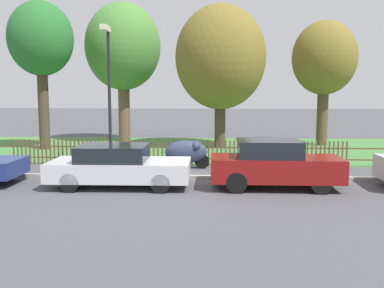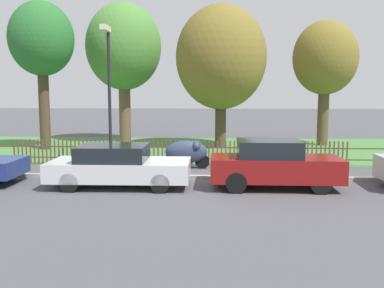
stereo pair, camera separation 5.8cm
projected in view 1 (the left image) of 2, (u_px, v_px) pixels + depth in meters
ground_plane at (170, 179)px, 14.61m from camera, size 120.00×120.00×0.00m
kerb_stone at (170, 177)px, 14.70m from camera, size 30.05×0.20×0.12m
grass_strip at (185, 149)px, 22.37m from camera, size 30.05×10.25×0.01m
park_fence at (177, 153)px, 17.24m from camera, size 30.05×0.05×1.03m
parked_car_black_saloon at (119, 166)px, 13.42m from camera, size 4.40×1.95×1.31m
parked_car_navy_estate at (274, 164)px, 13.17m from camera, size 3.98×1.66×1.50m
covered_motorcycle at (187, 152)px, 16.53m from camera, size 1.80×0.73×1.11m
tree_nearest_kerb at (41, 41)px, 21.53m from camera, size 3.25×3.25×7.49m
tree_behind_motorcycle at (123, 48)px, 24.89m from camera, size 4.38×4.38×8.09m
tree_mid_park at (221, 58)px, 22.27m from camera, size 4.73×4.73×7.47m
tree_far_left at (324, 59)px, 23.29m from camera, size 3.50×3.50×6.81m
street_lamp at (108, 82)px, 14.95m from camera, size 0.20×0.79×5.21m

